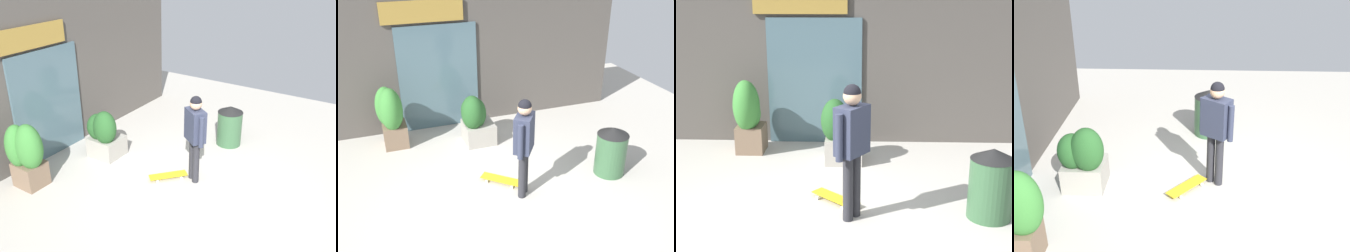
# 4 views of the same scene
# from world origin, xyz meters

# --- Properties ---
(ground_plane) EXTENTS (12.00, 12.00, 0.00)m
(ground_plane) POSITION_xyz_m (0.00, 0.00, 0.00)
(ground_plane) COLOR #B2ADA3
(building_facade) EXTENTS (7.66, 0.31, 3.52)m
(building_facade) POSITION_xyz_m (-0.02, 3.35, 1.75)
(building_facade) COLOR #4C4742
(building_facade) RESTS_ON ground_plane
(skateboarder) EXTENTS (0.46, 0.51, 1.74)m
(skateboarder) POSITION_xyz_m (0.33, 0.12, 1.07)
(skateboarder) COLOR #28282D
(skateboarder) RESTS_ON ground_plane
(skateboard) EXTENTS (0.69, 0.65, 0.08)m
(skateboard) POSITION_xyz_m (0.09, 0.56, 0.06)
(skateboard) COLOR gold
(skateboard) RESTS_ON ground_plane
(planter_box_left) EXTENTS (0.68, 0.73, 1.10)m
(planter_box_left) POSITION_xyz_m (0.08, 2.17, 0.56)
(planter_box_left) COLOR gray
(planter_box_left) RESTS_ON ground_plane
(planter_box_right) EXTENTS (0.56, 0.73, 1.30)m
(planter_box_right) POSITION_xyz_m (-1.55, 2.59, 0.71)
(planter_box_right) COLOR brown
(planter_box_right) RESTS_ON ground_plane
(trash_bin) EXTENTS (0.56, 0.56, 0.93)m
(trash_bin) POSITION_xyz_m (2.08, 0.19, 0.47)
(trash_bin) COLOR #335938
(trash_bin) RESTS_ON ground_plane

